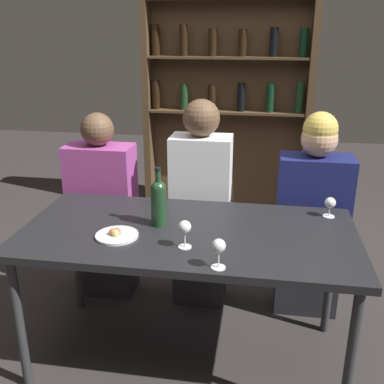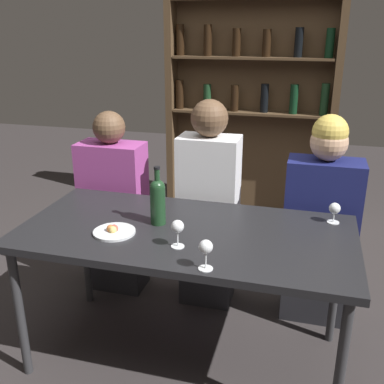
{
  "view_description": "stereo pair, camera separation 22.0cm",
  "coord_description": "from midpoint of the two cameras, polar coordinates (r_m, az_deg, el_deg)",
  "views": [
    {
      "loc": [
        0.33,
        -1.92,
        1.65
      ],
      "look_at": [
        0.0,
        0.12,
        0.89
      ],
      "focal_mm": 42.0,
      "sensor_mm": 36.0,
      "label": 1
    },
    {
      "loc": [
        0.54,
        -1.87,
        1.65
      ],
      "look_at": [
        0.0,
        0.12,
        0.89
      ],
      "focal_mm": 42.0,
      "sensor_mm": 36.0,
      "label": 2
    }
  ],
  "objects": [
    {
      "name": "seated_person_center",
      "position": [
        2.7,
        4.42,
        -2.39
      ],
      "size": [
        0.35,
        0.22,
        1.27
      ],
      "color": "#26262B",
      "rests_on": "ground_plane"
    },
    {
      "name": "wine_glass_0",
      "position": [
        1.95,
        1.38,
        -4.66
      ],
      "size": [
        0.06,
        0.06,
        0.13
      ],
      "color": "silver",
      "rests_on": "dining_table"
    },
    {
      "name": "wine_rack_wall",
      "position": [
        4.0,
        9.06,
        12.37
      ],
      "size": [
        1.46,
        0.21,
        2.13
      ],
      "color": "#4C3823",
      "rests_on": "ground_plane"
    },
    {
      "name": "wine_glass_2",
      "position": [
        2.34,
        20.26,
        -2.15
      ],
      "size": [
        0.06,
        0.06,
        0.1
      ],
      "color": "silver",
      "rests_on": "dining_table"
    },
    {
      "name": "seated_person_left",
      "position": [
        2.89,
        -7.71,
        -2.22
      ],
      "size": [
        0.4,
        0.22,
        1.18
      ],
      "color": "#26262B",
      "rests_on": "ground_plane"
    },
    {
      "name": "wine_glass_1",
      "position": [
        1.78,
        5.33,
        -7.24
      ],
      "size": [
        0.06,
        0.06,
        0.13
      ],
      "color": "silver",
      "rests_on": "dining_table"
    },
    {
      "name": "ground_plane",
      "position": [
        2.55,
        1.88,
        -20.01
      ],
      "size": [
        10.0,
        10.0,
        0.0
      ],
      "primitive_type": "plane",
      "color": "#332D2D"
    },
    {
      "name": "wine_bottle",
      "position": [
        2.17,
        -1.49,
        -1.0
      ],
      "size": [
        0.07,
        0.07,
        0.29
      ],
      "color": "#19381E",
      "rests_on": "dining_table"
    },
    {
      "name": "food_plate_0",
      "position": [
        2.12,
        -6.99,
        -5.01
      ],
      "size": [
        0.2,
        0.2,
        0.04
      ],
      "color": "silver",
      "rests_on": "dining_table"
    },
    {
      "name": "seated_person_right",
      "position": [
        2.68,
        18.25,
        -4.14
      ],
      "size": [
        0.41,
        0.22,
        1.22
      ],
      "color": "#26262B",
      "rests_on": "ground_plane"
    },
    {
      "name": "dining_table",
      "position": [
        2.17,
        2.09,
        -6.23
      ],
      "size": [
        1.6,
        0.78,
        0.74
      ],
      "color": "black",
      "rests_on": "ground_plane"
    }
  ]
}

